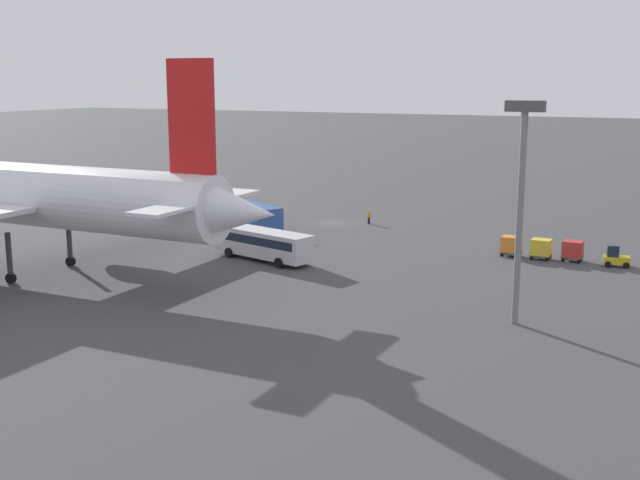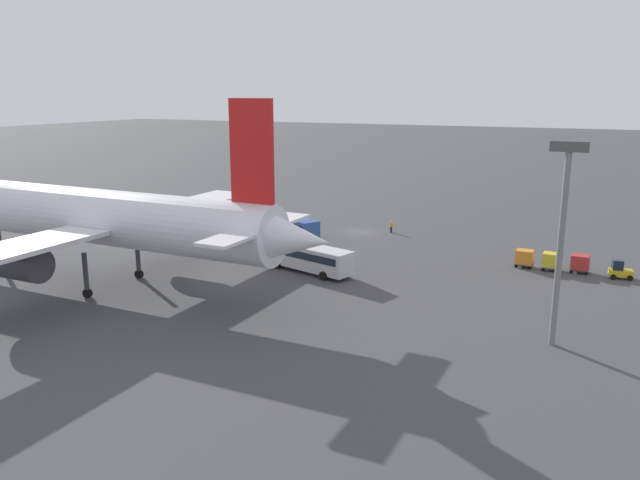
# 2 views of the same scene
# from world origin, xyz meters

# --- Properties ---
(ground_plane) EXTENTS (600.00, 600.00, 0.00)m
(ground_plane) POSITION_xyz_m (0.00, 0.00, 0.00)
(ground_plane) COLOR #424244
(airplane) EXTENTS (53.53, 45.75, 19.52)m
(airplane) POSITION_xyz_m (15.14, 36.16, 7.34)
(airplane) COLOR silver
(airplane) RESTS_ON ground
(shuttle_bus_near) EXTENTS (11.07, 7.70, 3.12)m
(shuttle_bus_near) POSITION_xyz_m (7.67, 7.98, 1.88)
(shuttle_bus_near) COLOR #2D5199
(shuttle_bus_near) RESTS_ON ground
(shuttle_bus_far) EXTENTS (11.75, 5.83, 3.05)m
(shuttle_bus_far) POSITION_xyz_m (-2.29, 22.20, 1.84)
(shuttle_bus_far) COLOR silver
(shuttle_bus_far) RESTS_ON ground
(baggage_tug) EXTENTS (2.59, 2.00, 2.10)m
(baggage_tug) POSITION_xyz_m (-34.51, 9.96, 0.94)
(baggage_tug) COLOR gold
(baggage_tug) RESTS_ON ground
(worker_person) EXTENTS (0.38, 0.38, 1.74)m
(worker_person) POSITION_xyz_m (-4.26, -1.29, 0.87)
(worker_person) COLOR #1E1E2D
(worker_person) RESTS_ON ground
(cargo_cart_red) EXTENTS (2.07, 1.77, 2.06)m
(cargo_cart_red) POSITION_xyz_m (-30.43, 9.46, 1.19)
(cargo_cart_red) COLOR #38383D
(cargo_cart_red) RESTS_ON ground
(cargo_cart_yellow) EXTENTS (2.07, 1.77, 2.06)m
(cargo_cart_yellow) POSITION_xyz_m (-27.42, 9.90, 1.19)
(cargo_cart_yellow) COLOR #38383D
(cargo_cart_yellow) RESTS_ON ground
(cargo_cart_orange) EXTENTS (2.07, 1.77, 2.06)m
(cargo_cart_orange) POSITION_xyz_m (-24.41, 9.75, 1.19)
(cargo_cart_orange) COLOR #38383D
(cargo_cart_orange) RESTS_ON ground
(light_pole) EXTENTS (2.80, 0.70, 16.42)m
(light_pole) POSITION_xyz_m (-29.62, 32.76, 10.16)
(light_pole) COLOR slate
(light_pole) RESTS_ON ground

